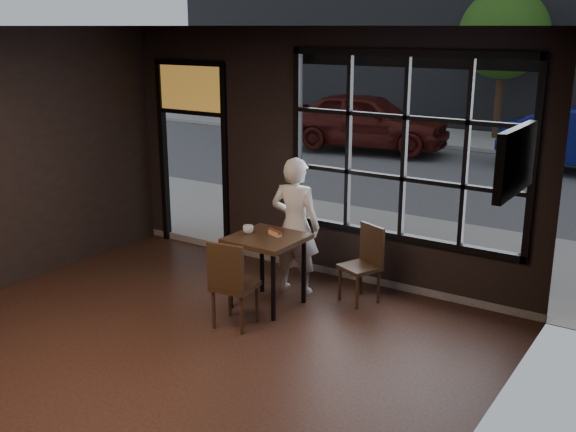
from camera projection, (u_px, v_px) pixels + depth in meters
The scene contains 14 objects.
floor at pixel (123, 383), 6.28m from camera, with size 6.00×7.00×0.02m, color black.
ceiling at pixel (96, 25), 5.40m from camera, with size 6.00×7.00×0.02m, color black.
wall_right at pixel (441, 288), 4.26m from camera, with size 0.04×7.00×3.20m, color black.
window_frame at pixel (404, 148), 7.97m from camera, with size 3.06×0.12×2.28m, color black.
stained_transom at pixel (191, 88), 9.56m from camera, with size 1.20×0.06×0.70m, color orange.
cafe_table at pixel (267, 271), 7.89m from camera, with size 0.79×0.79×0.86m, color black.
chair_near at pixel (235, 283), 7.34m from camera, with size 0.43×0.43×1.00m, color black.
chair_window at pixel (360, 265), 7.98m from camera, with size 0.40×0.40×0.93m, color black.
man at pixel (295, 226), 8.19m from camera, with size 0.62×0.41×1.70m, color silver.
hotdog at pixel (275, 233), 7.80m from camera, with size 0.20×0.08×0.06m, color tan, non-canonical shape.
cup at pixel (248, 229), 7.87m from camera, with size 0.12×0.12×0.10m, color silver.
tv at pixel (516, 161), 5.62m from camera, with size 0.11×0.97×0.57m, color black.
maroon_car at pixel (366, 120), 17.46m from camera, with size 1.73×4.29×1.46m, color #42110E.
tree_left at pixel (504, 35), 18.56m from camera, with size 2.46×2.46×4.20m.
Camera 1 is at (4.37, -3.86, 3.20)m, focal length 42.00 mm.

